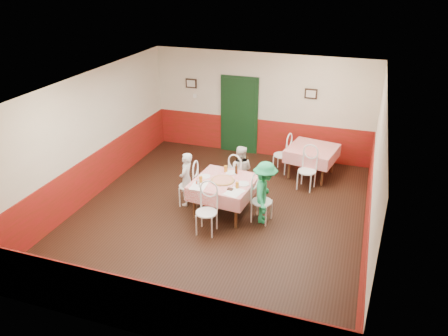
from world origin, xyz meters
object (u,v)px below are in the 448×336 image
(wallet, at_px, (230,189))
(diner_far, at_px, (240,171))
(second_table, at_px, (311,162))
(beer_bottle, at_px, (236,169))
(chair_far, at_px, (239,177))
(chair_second_b, at_px, (307,171))
(chair_second_a, at_px, (282,155))
(pizza, at_px, (223,180))
(chair_right, at_px, (262,202))
(glass_a, at_px, (201,179))
(glass_b, at_px, (237,185))
(chair_near, at_px, (206,213))
(diner_right, at_px, (265,193))
(chair_left, at_px, (189,186))
(glass_c, at_px, (226,169))
(diner_left, at_px, (186,179))
(main_table, at_px, (224,197))

(wallet, height_order, diner_far, diner_far)
(second_table, relative_size, beer_bottle, 5.20)
(chair_far, bearing_deg, chair_second_b, -132.24)
(second_table, distance_m, beer_bottle, 2.47)
(chair_second_a, height_order, pizza, chair_second_a)
(chair_right, xyz_separation_m, glass_a, (-1.27, -0.15, 0.38))
(pizza, distance_m, glass_b, 0.43)
(chair_near, xyz_separation_m, wallet, (0.32, 0.50, 0.32))
(wallet, xyz_separation_m, diner_right, (0.65, 0.26, -0.10))
(beer_bottle, bearing_deg, chair_second_b, 43.07)
(second_table, bearing_deg, diner_far, -133.26)
(second_table, relative_size, chair_near, 1.24)
(chair_right, bearing_deg, glass_a, 104.77)
(chair_left, distance_m, beer_bottle, 1.12)
(chair_right, height_order, pizza, chair_right)
(chair_second_a, distance_m, glass_c, 2.20)
(chair_right, relative_size, diner_left, 0.74)
(chair_near, xyz_separation_m, glass_b, (0.43, 0.62, 0.37))
(glass_a, bearing_deg, second_table, 53.82)
(chair_far, xyz_separation_m, glass_b, (0.28, -1.08, 0.37))
(beer_bottle, bearing_deg, diner_right, -32.05)
(diner_left, bearing_deg, diner_right, 81.79)
(chair_right, xyz_separation_m, glass_b, (-0.49, -0.15, 0.37))
(diner_right, bearing_deg, chair_near, 118.80)
(chair_second_a, relative_size, pizza, 1.87)
(chair_near, relative_size, glass_c, 6.28)
(chair_right, xyz_separation_m, chair_second_b, (0.65, 1.73, 0.00))
(chair_right, height_order, beer_bottle, beer_bottle)
(chair_left, xyz_separation_m, chair_right, (1.69, -0.15, 0.00))
(chair_far, relative_size, chair_second_b, 1.00)
(chair_right, bearing_deg, diner_far, 46.00)
(wallet, bearing_deg, glass_c, 119.76)
(pizza, bearing_deg, diner_right, -3.39)
(chair_second_a, bearing_deg, diner_right, 13.84)
(beer_bottle, bearing_deg, second_table, 56.14)
(main_table, height_order, diner_far, diner_far)
(glass_c, height_order, diner_far, diner_far)
(chair_second_a, height_order, beer_bottle, beer_bottle)
(pizza, bearing_deg, main_table, 49.25)
(main_table, relative_size, beer_bottle, 5.66)
(second_table, bearing_deg, diner_right, -103.59)
(diner_far, bearing_deg, diner_left, 35.64)
(main_table, distance_m, pizza, 0.40)
(main_table, relative_size, glass_b, 9.72)
(chair_second_b, height_order, diner_right, diner_right)
(chair_far, xyz_separation_m, glass_a, (-0.51, -1.08, 0.38))
(glass_b, height_order, diner_left, diner_left)
(main_table, xyz_separation_m, glass_c, (-0.10, 0.41, 0.46))
(chair_left, distance_m, wallet, 1.21)
(second_table, height_order, diner_far, diner_far)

